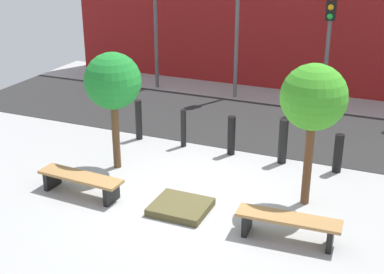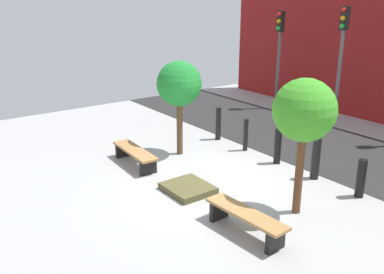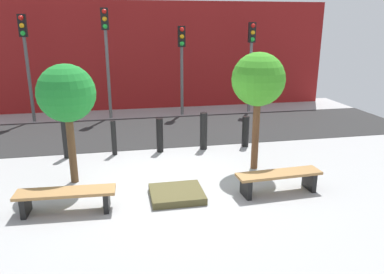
% 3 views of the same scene
% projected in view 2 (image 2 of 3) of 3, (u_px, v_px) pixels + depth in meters
% --- Properties ---
extents(ground_plane, '(18.00, 18.00, 0.00)m').
position_uv_depth(ground_plane, '(206.00, 185.00, 10.44)').
color(ground_plane, '#9E9E9E').
extents(road_strip, '(18.00, 3.89, 0.01)m').
position_uv_depth(road_strip, '(327.00, 147.00, 13.05)').
color(road_strip, '#272727').
rests_on(road_strip, ground).
extents(bench_left, '(1.91, 0.57, 0.44)m').
position_uv_depth(bench_left, '(135.00, 154.00, 11.60)').
color(bench_left, black).
rests_on(bench_left, ground).
extents(bench_right, '(1.88, 0.55, 0.47)m').
position_uv_depth(bench_right, '(246.00, 218.00, 8.23)').
color(bench_right, black).
rests_on(bench_right, ground).
extents(planter_bed, '(1.10, 0.99, 0.15)m').
position_uv_depth(planter_bed, '(188.00, 188.00, 10.11)').
color(planter_bed, brown).
rests_on(planter_bed, ground).
extents(tree_behind_left_bench, '(1.27, 1.27, 2.71)m').
position_uv_depth(tree_behind_left_bench, '(179.00, 85.00, 11.88)').
color(tree_behind_left_bench, brown).
rests_on(tree_behind_left_bench, ground).
extents(tree_behind_right_bench, '(1.28, 1.28, 2.90)m').
position_uv_depth(tree_behind_right_bench, '(304.00, 112.00, 8.47)').
color(tree_behind_right_bench, brown).
rests_on(tree_behind_right_bench, ground).
extents(bollard_far_left, '(0.17, 0.17, 1.06)m').
position_uv_depth(bollard_far_left, '(218.00, 123.00, 13.61)').
color(bollard_far_left, black).
rests_on(bollard_far_left, ground).
extents(bollard_left, '(0.14, 0.14, 0.98)m').
position_uv_depth(bollard_left, '(246.00, 135.00, 12.65)').
color(bollard_left, black).
rests_on(bollard_left, ground).
extents(bollard_center, '(0.19, 0.19, 0.98)m').
position_uv_depth(bollard_center, '(278.00, 146.00, 11.67)').
color(bollard_center, black).
rests_on(bollard_center, ground).
extents(bollard_right, '(0.21, 0.21, 1.09)m').
position_uv_depth(bollard_right, '(316.00, 158.00, 10.67)').
color(bollard_right, black).
rests_on(bollard_right, ground).
extents(bollard_far_right, '(0.20, 0.20, 0.91)m').
position_uv_depth(bollard_far_right, '(361.00, 178.00, 9.72)').
color(bollard_far_right, black).
rests_on(bollard_far_right, ground).
extents(traffic_light_west, '(0.28, 0.27, 3.85)m').
position_uv_depth(traffic_light_west, '(279.00, 43.00, 16.71)').
color(traffic_light_west, '#4F4F4F').
rests_on(traffic_light_west, ground).
extents(traffic_light_mid_west, '(0.28, 0.27, 4.08)m').
position_uv_depth(traffic_light_mid_west, '(342.00, 45.00, 14.50)').
color(traffic_light_mid_west, '#5D5D5D').
rests_on(traffic_light_mid_west, ground).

